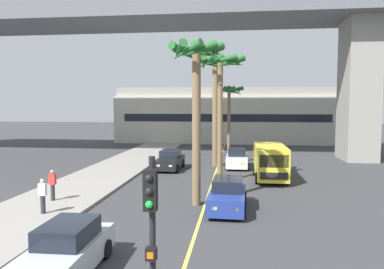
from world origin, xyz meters
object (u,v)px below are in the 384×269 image
Objects in this scene: delivery_van at (270,161)px; palm_tree_far_median at (220,76)px; car_queue_front at (237,159)px; palm_tree_farthest_median at (215,85)px; car_queue_second at (227,196)px; car_queue_third at (67,251)px; car_queue_fourth at (170,161)px; pedestrian_near_crosswalk at (43,195)px; palm_tree_mid_median at (229,97)px; palm_tree_near_median at (197,75)px; pedestrian_mid_block at (53,184)px; traffic_light_median_near at (152,236)px.

palm_tree_far_median is at bearing -158.86° from delivery_van.
palm_tree_farthest_median is at bearing 167.17° from car_queue_front.
car_queue_second is 0.79× the size of delivery_van.
car_queue_third is 0.99× the size of car_queue_fourth.
pedestrian_near_crosswalk is (-11.15, -10.07, -0.29)m from delivery_van.
delivery_van is at bearing -64.49° from car_queue_front.
car_queue_third is 0.49× the size of palm_tree_far_median.
car_queue_front and car_queue_third have the same top height.
delivery_van is at bearing -51.66° from palm_tree_farthest_median.
car_queue_front is 0.57× the size of palm_tree_mid_median.
car_queue_third is 0.49× the size of palm_tree_near_median.
palm_tree_near_median is at bearing 4.20° from pedestrian_mid_block.
car_queue_third is at bearing -55.47° from pedestrian_near_crosswalk.
car_queue_second is at bearing -66.28° from car_queue_fourth.
pedestrian_near_crosswalk is at bearing 124.53° from car_queue_third.
palm_tree_far_median is (-1.12, -6.14, 6.34)m from car_queue_front.
pedestrian_mid_block is at bearing 107.29° from pedestrian_near_crosswalk.
traffic_light_median_near is 0.49× the size of palm_tree_far_median.
palm_tree_farthest_median is at bearing 90.74° from traffic_light_median_near.
traffic_light_median_near is at bearing -101.14° from delivery_van.
palm_tree_far_median is 5.24× the size of pedestrian_near_crosswalk.
palm_tree_near_median is at bearing -98.82° from palm_tree_far_median.
car_queue_third is at bearing -97.77° from palm_tree_mid_median.
palm_tree_mid_median reaches higher than pedestrian_near_crosswalk.
car_queue_fourth is 0.99× the size of traffic_light_median_near.
palm_tree_mid_median reaches higher than pedestrian_mid_block.
car_queue_second is 0.49× the size of palm_tree_far_median.
car_queue_fourth is (-0.21, 18.71, 0.00)m from car_queue_third.
traffic_light_median_near is 25.00m from palm_tree_farthest_median.
traffic_light_median_near is at bearing -89.26° from palm_tree_farthest_median.
car_queue_third is 17.21m from delivery_van.
palm_tree_near_median is at bearing -120.96° from delivery_van.
car_queue_fourth is 23.01m from traffic_light_median_near.
palm_tree_mid_median is (1.09, 22.17, -0.61)m from palm_tree_near_median.
palm_tree_farthest_median is 5.76× the size of pedestrian_mid_block.
pedestrian_mid_block is (-8.63, -22.73, -5.03)m from palm_tree_mid_median.
palm_tree_mid_median is at bearing 89.02° from traffic_light_median_near.
car_queue_front is at bearing 17.07° from car_queue_fourth.
palm_tree_mid_median reaches higher than car_queue_second.
car_queue_third is at bearing -104.06° from car_queue_front.
palm_tree_far_median is (0.91, 5.90, 0.43)m from palm_tree_near_median.
traffic_light_median_near is 2.59× the size of pedestrian_near_crosswalk.
car_queue_fourth is 8.27m from delivery_van.
traffic_light_median_near is (3.78, -22.61, 1.99)m from car_queue_fourth.
car_queue_second is 8.41m from delivery_van.
palm_tree_near_median is (-1.61, 0.72, 5.91)m from car_queue_second.
car_queue_front is 24.37m from traffic_light_median_near.
car_queue_third is 8.96m from pedestrian_mid_block.
delivery_van is at bearing -77.80° from palm_tree_mid_median.
palm_tree_far_median reaches higher than car_queue_fourth.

